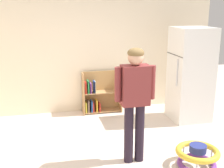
# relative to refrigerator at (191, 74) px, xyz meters

# --- Properties ---
(ground_plane) EXTENTS (12.00, 12.00, 0.00)m
(ground_plane) POSITION_rel_refrigerator_xyz_m (-1.75, -1.37, -0.89)
(ground_plane) COLOR silver
(ground_plane) RESTS_ON ground
(back_wall) EXTENTS (5.20, 0.06, 2.70)m
(back_wall) POSITION_rel_refrigerator_xyz_m (-1.75, 0.96, 0.46)
(back_wall) COLOR beige
(back_wall) RESTS_ON ground
(refrigerator) EXTENTS (0.73, 0.68, 1.78)m
(refrigerator) POSITION_rel_refrigerator_xyz_m (0.00, 0.00, 0.00)
(refrigerator) COLOR white
(refrigerator) RESTS_ON ground
(bookshelf) EXTENTS (0.80, 0.28, 0.85)m
(bookshelf) POSITION_rel_refrigerator_xyz_m (-1.64, 0.78, -0.52)
(bookshelf) COLOR tan
(bookshelf) RESTS_ON ground
(standing_person) EXTENTS (0.57, 0.22, 1.64)m
(standing_person) POSITION_rel_refrigerator_xyz_m (-1.54, -1.32, 0.10)
(standing_person) COLOR #261C29
(standing_person) RESTS_ON ground
(baby_walker) EXTENTS (0.60, 0.60, 0.32)m
(baby_walker) POSITION_rel_refrigerator_xyz_m (-0.73, -1.67, -0.73)
(baby_walker) COLOR #72379C
(baby_walker) RESTS_ON ground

